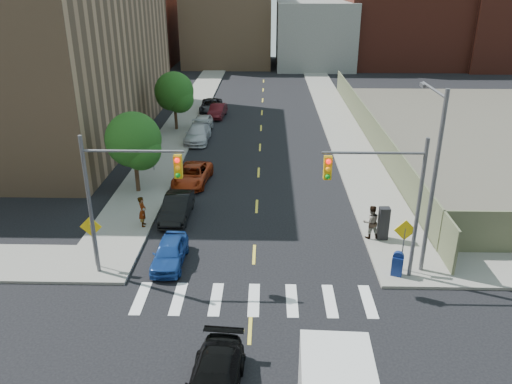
# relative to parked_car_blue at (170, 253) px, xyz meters

# --- Properties ---
(ground) EXTENTS (160.00, 160.00, 0.00)m
(ground) POSITION_rel_parked_car_blue_xyz_m (4.20, -7.00, -0.64)
(ground) COLOR black
(ground) RESTS_ON ground
(sidewalk_nw) EXTENTS (3.50, 73.00, 0.15)m
(sidewalk_nw) POSITION_rel_parked_car_blue_xyz_m (-3.55, 34.50, -0.56)
(sidewalk_nw) COLOR gray
(sidewalk_nw) RESTS_ON ground
(sidewalk_ne) EXTENTS (3.50, 73.00, 0.15)m
(sidewalk_ne) POSITION_rel_parked_car_blue_xyz_m (11.95, 34.50, -0.56)
(sidewalk_ne) COLOR gray
(sidewalk_ne) RESTS_ON ground
(fence_north) EXTENTS (0.12, 44.00, 2.50)m
(fence_north) POSITION_rel_parked_car_blue_xyz_m (13.80, 21.00, 0.61)
(fence_north) COLOR #6A6B4A
(fence_north) RESTS_ON ground
(building_nw) EXTENTS (22.00, 30.00, 16.00)m
(building_nw) POSITION_rel_parked_car_blue_xyz_m (-17.80, 23.00, 7.36)
(building_nw) COLOR #8C6B4C
(building_nw) RESTS_ON ground
(bg_bldg_west) EXTENTS (14.00, 18.00, 12.00)m
(bg_bldg_west) POSITION_rel_parked_car_blue_xyz_m (-17.80, 63.00, 5.36)
(bg_bldg_west) COLOR #592319
(bg_bldg_west) RESTS_ON ground
(bg_bldg_midwest) EXTENTS (14.00, 16.00, 15.00)m
(bg_bldg_midwest) POSITION_rel_parked_car_blue_xyz_m (-1.80, 65.00, 6.86)
(bg_bldg_midwest) COLOR #8C6B4C
(bg_bldg_midwest) RESTS_ON ground
(bg_bldg_center) EXTENTS (12.00, 16.00, 10.00)m
(bg_bldg_center) POSITION_rel_parked_car_blue_xyz_m (12.20, 63.00, 4.36)
(bg_bldg_center) COLOR gray
(bg_bldg_center) RESTS_ON ground
(bg_bldg_east) EXTENTS (18.00, 18.00, 16.00)m
(bg_bldg_east) POSITION_rel_parked_car_blue_xyz_m (26.20, 65.00, 7.36)
(bg_bldg_east) COLOR #592319
(bg_bldg_east) RESTS_ON ground
(bg_bldg_fareast) EXTENTS (14.00, 16.00, 18.00)m
(bg_bldg_fareast) POSITION_rel_parked_car_blue_xyz_m (42.20, 63.00, 8.36)
(bg_bldg_fareast) COLOR #592319
(bg_bldg_fareast) RESTS_ON ground
(signal_nw) EXTENTS (4.59, 0.30, 7.00)m
(signal_nw) POSITION_rel_parked_car_blue_xyz_m (-1.78, -1.00, 3.89)
(signal_nw) COLOR #59595E
(signal_nw) RESTS_ON ground
(signal_ne) EXTENTS (4.59, 0.30, 7.00)m
(signal_ne) POSITION_rel_parked_car_blue_xyz_m (10.18, -1.00, 3.89)
(signal_ne) COLOR #59595E
(signal_ne) RESTS_ON ground
(streetlight_ne) EXTENTS (0.25, 3.70, 9.00)m
(streetlight_ne) POSITION_rel_parked_car_blue_xyz_m (12.40, -0.10, 4.58)
(streetlight_ne) COLOR #59595E
(streetlight_ne) RESTS_ON ground
(warn_sign_nw) EXTENTS (1.06, 0.06, 2.83)m
(warn_sign_nw) POSITION_rel_parked_car_blue_xyz_m (-3.60, -0.50, 1.36)
(warn_sign_nw) COLOR #59595E
(warn_sign_nw) RESTS_ON ground
(warn_sign_ne) EXTENTS (1.06, 0.06, 2.83)m
(warn_sign_ne) POSITION_rel_parked_car_blue_xyz_m (11.40, -0.50, 1.36)
(warn_sign_ne) COLOR #59595E
(warn_sign_ne) RESTS_ON ground
(warn_sign_midwest) EXTENTS (1.06, 0.06, 2.83)m
(warn_sign_midwest) POSITION_rel_parked_car_blue_xyz_m (-3.60, 13.00, 1.36)
(warn_sign_midwest) COLOR #59595E
(warn_sign_midwest) RESTS_ON ground
(tree_west_near) EXTENTS (3.66, 3.64, 5.52)m
(tree_west_near) POSITION_rel_parked_car_blue_xyz_m (-3.80, 9.05, 2.84)
(tree_west_near) COLOR #332114
(tree_west_near) RESTS_ON ground
(tree_west_far) EXTENTS (3.66, 3.64, 5.52)m
(tree_west_far) POSITION_rel_parked_car_blue_xyz_m (-3.80, 24.05, 2.84)
(tree_west_far) COLOR #332114
(tree_west_far) RESTS_ON ground
(parked_car_blue) EXTENTS (1.55, 3.75, 1.27)m
(parked_car_blue) POSITION_rel_parked_car_blue_xyz_m (0.00, 0.00, 0.00)
(parked_car_blue) COLOR #1A4292
(parked_car_blue) RESTS_ON ground
(parked_car_black) EXTENTS (1.55, 4.29, 1.41)m
(parked_car_black) POSITION_rel_parked_car_blue_xyz_m (-0.51, 5.20, 0.07)
(parked_car_black) COLOR black
(parked_car_black) RESTS_ON ground
(parked_car_red) EXTENTS (2.63, 4.88, 1.30)m
(parked_car_red) POSITION_rel_parked_car_blue_xyz_m (-0.38, 10.71, 0.01)
(parked_car_red) COLOR #992D0F
(parked_car_red) RESTS_ON ground
(parked_car_silver) EXTENTS (2.11, 4.99, 1.44)m
(parked_car_silver) POSITION_rel_parked_car_blue_xyz_m (-1.30, 20.58, 0.08)
(parked_car_silver) COLOR #B7B8BF
(parked_car_silver) RESTS_ON ground
(parked_car_white) EXTENTS (1.78, 4.40, 1.50)m
(parked_car_white) POSITION_rel_parked_car_blue_xyz_m (-1.30, 23.72, 0.11)
(parked_car_white) COLOR beige
(parked_car_white) RESTS_ON ground
(parked_car_maroon) EXTENTS (1.79, 4.22, 1.36)m
(parked_car_maroon) POSITION_rel_parked_car_blue_xyz_m (-0.38, 29.03, 0.04)
(parked_car_maroon) COLOR #430D12
(parked_car_maroon) RESTS_ON ground
(parked_car_grey) EXTENTS (2.34, 4.88, 1.34)m
(parked_car_grey) POSITION_rel_parked_car_blue_xyz_m (-1.30, 31.31, 0.03)
(parked_car_grey) COLOR black
(parked_car_grey) RESTS_ON ground
(black_sedan) EXTENTS (2.15, 4.56, 1.28)m
(black_sedan) POSITION_rel_parked_car_blue_xyz_m (3.11, -8.64, 0.01)
(black_sedan) COLOR black
(black_sedan) RESTS_ON ground
(mailbox) EXTENTS (0.62, 0.54, 1.26)m
(mailbox) POSITION_rel_parked_car_blue_xyz_m (11.09, -1.00, 0.12)
(mailbox) COLOR navy
(mailbox) RESTS_ON sidewalk_ne
(payphone) EXTENTS (0.56, 0.46, 1.85)m
(payphone) POSITION_rel_parked_car_blue_xyz_m (11.16, 2.64, 0.44)
(payphone) COLOR black
(payphone) RESTS_ON sidewalk_ne
(pedestrian_west) EXTENTS (0.51, 0.71, 1.80)m
(pedestrian_west) POSITION_rel_parked_car_blue_xyz_m (-2.25, 3.88, 0.41)
(pedestrian_west) COLOR gray
(pedestrian_west) RESTS_ON sidewalk_nw
(pedestrian_east) EXTENTS (1.04, 0.87, 1.90)m
(pedestrian_east) POSITION_rel_parked_car_blue_xyz_m (10.50, 2.75, 0.46)
(pedestrian_east) COLOR gray
(pedestrian_east) RESTS_ON sidewalk_ne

